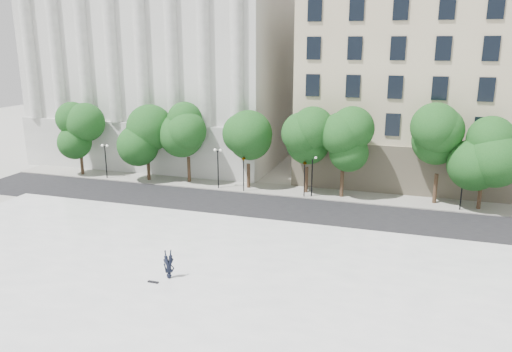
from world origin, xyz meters
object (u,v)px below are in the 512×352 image
object	(u,v)px
traffic_light_east	(305,162)
person_lying	(169,274)
skateboard	(153,282)
traffic_light_west	(244,157)

from	to	relation	value
traffic_light_east	person_lying	bearing A→B (deg)	-101.47
traffic_light_east	skateboard	world-z (taller)	traffic_light_east
person_lying	skateboard	size ratio (longest dim) A/B	2.61
traffic_light_west	person_lying	distance (m)	20.91
traffic_light_west	skateboard	distance (m)	21.77
traffic_light_west	person_lying	world-z (taller)	traffic_light_west
traffic_light_west	traffic_light_east	xyz separation A→B (m)	(6.29, 0.00, -0.06)
traffic_light_east	person_lying	xyz separation A→B (m)	(-4.18, -20.58, -2.97)
person_lying	skateboard	world-z (taller)	person_lying
traffic_light_east	skateboard	xyz separation A→B (m)	(-4.83, -21.48, -3.18)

